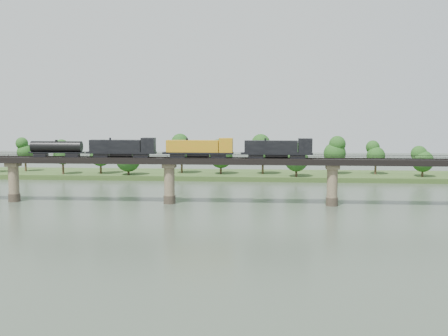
{
  "coord_description": "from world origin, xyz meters",
  "views": [
    {
      "loc": [
        24.36,
        -106.61,
        23.34
      ],
      "look_at": [
        13.62,
        30.0,
        9.0
      ],
      "focal_mm": 45.0,
      "sensor_mm": 36.0,
      "label": 1
    }
  ],
  "objects": [
    {
      "name": "freight_train",
      "position": [
        0.95,
        30.0,
        13.82
      ],
      "size": [
        70.6,
        2.75,
        4.86
      ],
      "color": "black",
      "rests_on": "bridge"
    },
    {
      "name": "far_bank",
      "position": [
        0.0,
        85.0,
        0.8
      ],
      "size": [
        300.0,
        24.0,
        1.6
      ],
      "primitive_type": "cube",
      "color": "#2F491D",
      "rests_on": "ground"
    },
    {
      "name": "far_treeline",
      "position": [
        -8.21,
        80.52,
        8.83
      ],
      "size": [
        289.06,
        17.54,
        13.6
      ],
      "color": "#382619",
      "rests_on": "far_bank"
    },
    {
      "name": "bridge_superstructure",
      "position": [
        0.0,
        30.0,
        11.79
      ],
      "size": [
        220.0,
        4.9,
        0.75
      ],
      "color": "black",
      "rests_on": "bridge"
    },
    {
      "name": "bridge",
      "position": [
        0.0,
        30.0,
        5.46
      ],
      "size": [
        236.0,
        30.0,
        11.5
      ],
      "color": "#473A2D",
      "rests_on": "ground"
    },
    {
      "name": "ground",
      "position": [
        0.0,
        0.0,
        0.0
      ],
      "size": [
        400.0,
        400.0,
        0.0
      ],
      "primitive_type": "plane",
      "color": "#344133",
      "rests_on": "ground"
    }
  ]
}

